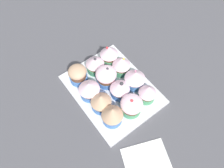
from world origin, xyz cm
name	(u,v)px	position (x,y,z in cm)	size (l,w,h in cm)	color
ground_plane	(112,93)	(0.00, 0.00, -1.50)	(180.00, 180.00, 3.00)	#4C4C51
baking_tray	(112,90)	(0.00, 0.00, 0.60)	(29.76, 23.49, 1.20)	silver
cupcake_0	(147,93)	(-9.26, -6.61, 4.78)	(5.59, 5.59, 6.95)	#4C9E6B
cupcake_1	(135,78)	(-3.12, -6.75, 4.96)	(6.67, 6.67, 7.34)	#477AC6
cupcake_2	(121,65)	(3.80, -6.76, 4.69)	(6.12, 6.12, 7.11)	#4C9E6B
cupcake_3	(109,54)	(9.56, -6.00, 5.02)	(6.27, 6.27, 7.81)	#4C9E6B
cupcake_4	(131,106)	(-9.55, 0.29, 4.47)	(6.75, 6.75, 6.62)	#4C9E6B
cupcake_5	(120,88)	(-3.03, -0.75, 4.86)	(6.24, 6.24, 7.34)	#477AC6
cupcake_6	(107,76)	(3.11, -0.47, 4.80)	(6.76, 6.76, 7.23)	#477AC6
cupcake_7	(96,64)	(9.32, -0.34, 4.62)	(6.17, 6.17, 6.96)	#4C9E6B
cupcake_8	(112,115)	(-8.69, 6.47, 5.36)	(6.38, 6.38, 7.92)	#477AC6
cupcake_9	(101,102)	(-3.12, 6.49, 4.70)	(6.34, 6.34, 6.81)	#477AC6
cupcake_10	(89,89)	(2.49, 6.94, 4.66)	(6.65, 6.65, 6.66)	#477AC6
cupcake_11	(78,74)	(9.35, 6.77, 4.56)	(5.97, 5.97, 6.61)	#477AC6
napkin	(147,163)	(-24.33, 6.13, 0.30)	(11.18, 12.53, 0.60)	white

